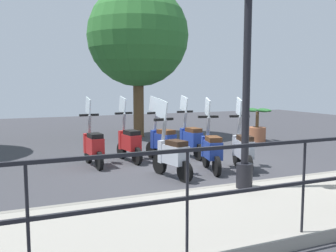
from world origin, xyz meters
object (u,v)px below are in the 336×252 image
Objects in this scene: potted_palm at (257,127)px; scooter_far_3 at (93,145)px; scooter_far_1 at (162,141)px; scooter_far_2 at (129,141)px; scooter_near_1 at (211,149)px; scooter_near_0 at (243,148)px; scooter_near_2 at (172,154)px; tree_distant at (138,36)px; scooter_far_0 at (190,138)px; lamp_post_near at (247,73)px.

scooter_far_3 is at bearing 106.17° from potted_palm.
potted_palm is at bearing -83.04° from scooter_far_1.
scooter_far_2 is 1.00× the size of scooter_far_3.
scooter_near_1 is at bearing -150.44° from scooter_far_2.
scooter_near_1 is at bearing 95.35° from scooter_near_0.
scooter_near_2 and scooter_far_3 have the same top height.
tree_distant is 4.95m from scooter_far_0.
lamp_post_near is at bearing 166.97° from scooter_far_1.
scooter_far_1 is (-4.03, 0.78, -2.94)m from tree_distant.
scooter_far_1 is at bearing 54.18° from scooter_near_0.
scooter_near_1 is at bearing 165.73° from scooter_far_0.
tree_distant is at bearing -30.51° from scooter_far_2.
tree_distant is 4.97m from potted_palm.
tree_distant is at bearing -25.17° from scooter_near_2.
scooter_far_1 is at bearing 89.68° from scooter_far_0.
scooter_near_1 is 2.60m from scooter_far_3.
scooter_near_0 is (-3.21, 2.75, 0.04)m from potted_palm.
potted_palm is at bearing -34.15° from scooter_near_1.
potted_palm is 5.82m from scooter_far_3.
scooter_far_1 is (3.19, 0.13, -1.52)m from lamp_post_near.
scooter_far_0 is at bearing 116.33° from potted_palm.
lamp_post_near is 2.72× the size of scooter_far_1.
scooter_far_1 and scooter_far_3 have the same top height.
scooter_far_3 is at bearing 29.18° from lamp_post_near.
tree_distant reaches higher than scooter_near_1.
tree_distant is at bearing 52.63° from potted_palm.
scooter_far_3 is at bearing 78.21° from scooter_near_0.
scooter_near_0 and scooter_near_2 have the same top height.
scooter_far_0 is at bearing -11.30° from lamp_post_near.
scooter_far_1 is 1.65m from scooter_far_3.
scooter_near_1 is 1.00× the size of scooter_near_2.
tree_distant is 6.49m from scooter_near_2.
scooter_far_3 is at bearing 70.24° from scooter_near_1.
tree_distant is 3.34× the size of scooter_near_2.
scooter_far_1 is at bearing -28.68° from scooter_near_2.
potted_palm is 0.69× the size of scooter_far_3.
scooter_near_0 and scooter_near_1 have the same top height.
scooter_near_2 is (-3.24, 4.40, 0.04)m from potted_palm.
lamp_post_near reaches higher than scooter_far_1.
scooter_far_2 is (-3.85, 1.55, -2.94)m from tree_distant.
scooter_far_2 is (0.13, 1.55, 0.00)m from scooter_far_0.
scooter_near_1 is 1.00× the size of scooter_far_0.
potted_palm is at bearing -23.07° from scooter_near_0.
lamp_post_near is 6.33m from potted_palm.
tree_distant reaches higher than lamp_post_near.
scooter_near_2 is at bearing -148.33° from scooter_far_3.
scooter_far_2 is at bearing 65.31° from scooter_near_0.
lamp_post_near is 3.96m from scooter_far_3.
potted_palm is 3.53m from scooter_far_0.
scooter_near_2 and scooter_far_1 have the same top height.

